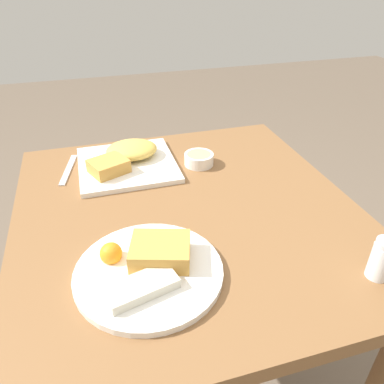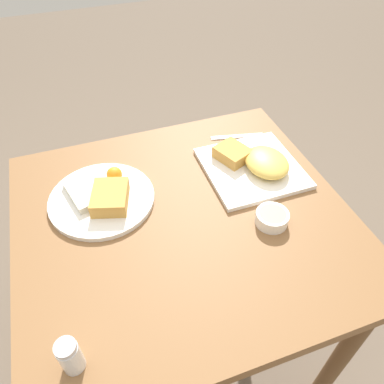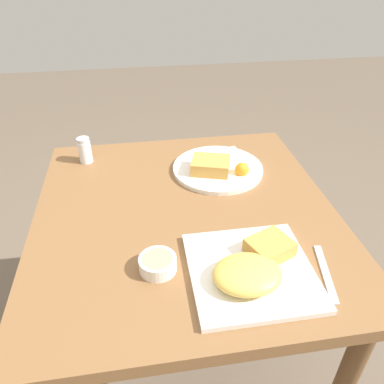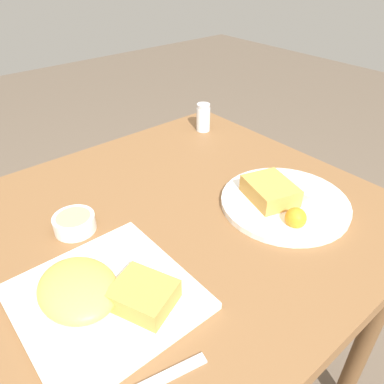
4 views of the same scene
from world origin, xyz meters
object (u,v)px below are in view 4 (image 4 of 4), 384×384
object	(u,v)px
plate_oval_far	(284,200)
plate_square_near	(100,294)
salt_shaker	(203,119)
sauce_ramekin	(74,223)

from	to	relation	value
plate_oval_far	plate_square_near	bearing A→B (deg)	-92.46
plate_square_near	salt_shaker	size ratio (longest dim) A/B	3.17
plate_oval_far	salt_shaker	distance (m)	0.43
plate_square_near	salt_shaker	xyz separation A→B (m)	(-0.40, 0.57, 0.02)
plate_square_near	plate_oval_far	xyz separation A→B (m)	(0.02, 0.44, -0.01)
salt_shaker	plate_oval_far	bearing A→B (deg)	-17.04
salt_shaker	plate_square_near	bearing A→B (deg)	-55.31
plate_square_near	sauce_ramekin	world-z (taller)	plate_square_near
sauce_ramekin	salt_shaker	world-z (taller)	salt_shaker
plate_square_near	sauce_ramekin	xyz separation A→B (m)	(-0.20, 0.05, -0.00)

